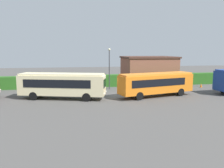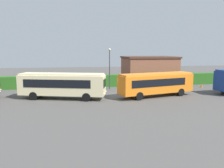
# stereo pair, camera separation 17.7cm
# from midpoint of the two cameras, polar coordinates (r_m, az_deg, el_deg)

# --- Properties ---
(ground_plane) EXTENTS (106.19, 106.19, 0.00)m
(ground_plane) POSITION_cam_midpoint_polar(r_m,az_deg,el_deg) (28.95, 2.44, -3.18)
(ground_plane) COLOR #514F4C
(bus_cream) EXTENTS (10.67, 5.16, 3.15)m
(bus_cream) POSITION_cam_midpoint_polar(r_m,az_deg,el_deg) (27.79, -12.43, -0.06)
(bus_cream) COLOR beige
(bus_cream) RESTS_ON ground_plane
(bus_orange) EXTENTS (10.34, 4.67, 3.02)m
(bus_orange) POSITION_cam_midpoint_polar(r_m,az_deg,el_deg) (29.18, 11.45, 0.25)
(bus_orange) COLOR orange
(bus_orange) RESTS_ON ground_plane
(person_left) EXTENTS (0.29, 0.51, 1.69)m
(person_left) POSITION_cam_midpoint_polar(r_m,az_deg,el_deg) (30.24, -14.88, -1.26)
(person_left) COLOR olive
(person_left) RESTS_ON ground_plane
(person_center) EXTENTS (0.40, 0.50, 1.91)m
(person_center) POSITION_cam_midpoint_polar(r_m,az_deg,el_deg) (31.99, -14.49, -0.47)
(person_center) COLOR black
(person_center) RESTS_ON ground_plane
(person_right) EXTENTS (0.46, 0.52, 1.65)m
(person_right) POSITION_cam_midpoint_polar(r_m,az_deg,el_deg) (32.01, 11.15, -0.64)
(person_right) COLOR olive
(person_right) RESTS_ON ground_plane
(hedge_row) EXTENTS (65.09, 1.49, 1.92)m
(hedge_row) POSITION_cam_midpoint_polar(r_m,az_deg,el_deg) (36.94, -0.33, 0.89)
(hedge_row) COLOR #2A621E
(hedge_row) RESTS_ON ground_plane
(depot_building) EXTENTS (9.66, 7.93, 4.78)m
(depot_building) POSITION_cam_midpoint_polar(r_m,az_deg,el_deg) (43.66, 9.49, 3.85)
(depot_building) COLOR brown
(depot_building) RESTS_ON ground_plane
(traffic_cone) EXTENTS (0.36, 0.36, 0.60)m
(traffic_cone) POSITION_cam_midpoint_polar(r_m,az_deg,el_deg) (38.72, 22.05, -0.37)
(traffic_cone) COLOR orange
(traffic_cone) RESTS_ON ground_plane
(lamppost) EXTENTS (0.36, 0.36, 6.22)m
(lamppost) POSITION_cam_midpoint_polar(r_m,az_deg,el_deg) (34.08, -0.48, 5.09)
(lamppost) COLOR #38383D
(lamppost) RESTS_ON ground_plane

